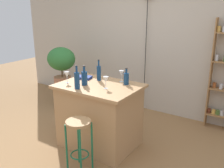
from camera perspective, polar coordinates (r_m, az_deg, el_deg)
ground at (r=3.67m, az=-5.57°, el=-15.25°), size 12.00×12.00×0.00m
back_wall at (r=4.80m, az=8.86°, el=10.30°), size 6.40×0.10×2.80m
kitchen_counter at (r=3.66m, az=-2.83°, el=-7.03°), size 1.11×0.82×0.92m
bar_stool at (r=3.12m, az=-7.48°, el=-11.24°), size 0.30×0.30×0.67m
spice_shelf at (r=4.37m, az=23.66°, el=1.91°), size 0.37×0.15×1.79m
plant_stool at (r=5.25m, az=-10.86°, el=-2.86°), size 0.34×0.34×0.37m
potted_plant at (r=5.06m, az=-11.31°, el=4.66°), size 0.57×0.51×0.83m
bottle_spirits_clear at (r=3.49m, az=3.22°, el=1.30°), size 0.07×0.07×0.23m
bottle_wine_red at (r=3.67m, az=-2.98°, el=2.58°), size 0.06×0.06×0.31m
bottle_olive_oil at (r=3.48m, az=-6.24°, el=1.41°), size 0.08×0.08×0.27m
bottle_vinegar at (r=3.33m, az=-7.90°, el=0.90°), size 0.07×0.07×0.32m
wine_glass_left at (r=3.60m, az=-10.14°, el=2.02°), size 0.07×0.07×0.16m
wine_glass_center at (r=3.60m, az=2.14°, el=2.31°), size 0.07×0.07×0.16m
wine_glass_right at (r=3.30m, az=-1.41°, el=0.90°), size 0.07×0.07×0.16m
cookbook at (r=3.81m, az=-6.29°, el=1.48°), size 0.24×0.20×0.03m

